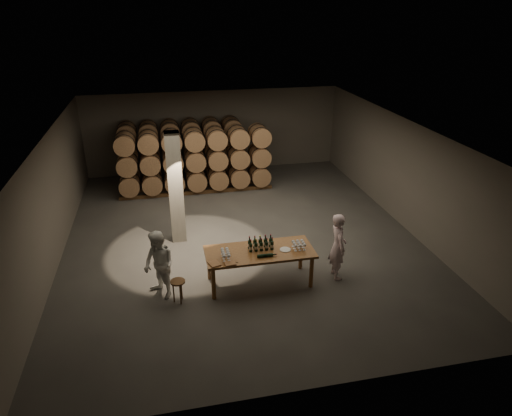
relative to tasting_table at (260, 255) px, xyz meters
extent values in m
plane|color=#494744|center=(0.00, 2.50, -0.80)|extent=(12.00, 12.00, 0.00)
plane|color=#605E59|center=(0.00, 2.50, 2.40)|extent=(12.00, 12.00, 0.00)
plane|color=slate|center=(0.00, 8.50, 0.80)|extent=(10.00, 0.00, 10.00)
plane|color=slate|center=(0.00, -3.50, 0.80)|extent=(10.00, 0.00, 10.00)
plane|color=slate|center=(-5.00, 2.50, 0.80)|extent=(0.00, 12.00, 12.00)
plane|color=slate|center=(5.00, 2.50, 0.80)|extent=(0.00, 12.00, 12.00)
cube|color=gray|center=(-1.80, 2.70, 0.80)|extent=(0.40, 0.40, 3.20)
cylinder|color=brown|center=(-1.18, -0.43, -0.38)|extent=(0.10, 0.10, 0.84)
cylinder|color=brown|center=(1.18, -0.43, -0.38)|extent=(0.10, 0.10, 0.84)
cylinder|color=brown|center=(-1.18, 0.43, -0.38)|extent=(0.10, 0.10, 0.84)
cylinder|color=brown|center=(1.18, 0.43, -0.38)|extent=(0.10, 0.10, 0.84)
cube|color=brown|center=(0.00, 0.00, 0.07)|extent=(2.60, 1.10, 0.06)
cube|color=#55381D|center=(-1.35, 7.40, -0.74)|extent=(4.70, 0.10, 0.12)
cube|color=#55381D|center=(-1.35, 8.00, -0.74)|extent=(4.70, 0.10, 0.12)
cylinder|color=#906441|center=(-3.30, 7.70, -0.33)|extent=(0.70, 0.95, 0.70)
cylinder|color=black|center=(-3.30, 7.44, -0.33)|extent=(0.73, 0.04, 0.73)
cylinder|color=black|center=(-3.30, 7.96, -0.33)|extent=(0.73, 0.04, 0.73)
cylinder|color=#906441|center=(-2.52, 7.70, -0.33)|extent=(0.70, 0.95, 0.70)
cylinder|color=black|center=(-2.52, 7.44, -0.33)|extent=(0.73, 0.04, 0.73)
cylinder|color=black|center=(-2.52, 7.96, -0.33)|extent=(0.73, 0.04, 0.73)
cylinder|color=#906441|center=(-1.74, 7.70, -0.33)|extent=(0.70, 0.95, 0.70)
cylinder|color=black|center=(-1.74, 7.44, -0.33)|extent=(0.73, 0.04, 0.73)
cylinder|color=black|center=(-1.74, 7.96, -0.33)|extent=(0.73, 0.04, 0.73)
cylinder|color=#906441|center=(-0.96, 7.70, -0.33)|extent=(0.70, 0.95, 0.70)
cylinder|color=black|center=(-0.96, 7.44, -0.33)|extent=(0.73, 0.04, 0.73)
cylinder|color=black|center=(-0.96, 7.96, -0.33)|extent=(0.73, 0.04, 0.73)
cylinder|color=#906441|center=(-0.18, 7.70, -0.33)|extent=(0.70, 0.95, 0.70)
cylinder|color=black|center=(-0.18, 7.44, -0.33)|extent=(0.73, 0.04, 0.73)
cylinder|color=black|center=(-0.18, 7.96, -0.33)|extent=(0.73, 0.04, 0.73)
cylinder|color=#906441|center=(0.60, 7.70, -0.33)|extent=(0.70, 0.95, 0.70)
cylinder|color=black|center=(0.60, 7.44, -0.33)|extent=(0.73, 0.04, 0.73)
cylinder|color=black|center=(0.60, 7.96, -0.33)|extent=(0.73, 0.04, 0.73)
cylinder|color=#906441|center=(-3.30, 7.70, 0.41)|extent=(0.70, 0.95, 0.70)
cylinder|color=black|center=(-3.30, 7.44, 0.41)|extent=(0.73, 0.04, 0.73)
cylinder|color=black|center=(-3.30, 7.96, 0.41)|extent=(0.73, 0.04, 0.73)
cylinder|color=#906441|center=(-2.52, 7.70, 0.41)|extent=(0.70, 0.95, 0.70)
cylinder|color=black|center=(-2.52, 7.44, 0.41)|extent=(0.73, 0.04, 0.73)
cylinder|color=black|center=(-2.52, 7.96, 0.41)|extent=(0.73, 0.04, 0.73)
cylinder|color=#906441|center=(-1.74, 7.70, 0.41)|extent=(0.70, 0.95, 0.70)
cylinder|color=black|center=(-1.74, 7.44, 0.41)|extent=(0.73, 0.04, 0.73)
cylinder|color=black|center=(-1.74, 7.96, 0.41)|extent=(0.73, 0.04, 0.73)
cylinder|color=#906441|center=(-0.96, 7.70, 0.41)|extent=(0.70, 0.95, 0.70)
cylinder|color=black|center=(-0.96, 7.44, 0.41)|extent=(0.73, 0.04, 0.73)
cylinder|color=black|center=(-0.96, 7.96, 0.41)|extent=(0.73, 0.04, 0.73)
cylinder|color=#906441|center=(-0.18, 7.70, 0.41)|extent=(0.70, 0.95, 0.70)
cylinder|color=black|center=(-0.18, 7.44, 0.41)|extent=(0.73, 0.04, 0.73)
cylinder|color=black|center=(-0.18, 7.96, 0.41)|extent=(0.73, 0.04, 0.73)
cylinder|color=#906441|center=(0.60, 7.70, 0.41)|extent=(0.70, 0.95, 0.70)
cylinder|color=black|center=(0.60, 7.44, 0.41)|extent=(0.73, 0.04, 0.73)
cylinder|color=black|center=(0.60, 7.96, 0.41)|extent=(0.73, 0.04, 0.73)
cylinder|color=#906441|center=(-3.30, 7.70, 1.15)|extent=(0.70, 0.95, 0.70)
cylinder|color=black|center=(-3.30, 7.44, 1.15)|extent=(0.73, 0.04, 0.73)
cylinder|color=black|center=(-3.30, 7.96, 1.15)|extent=(0.73, 0.04, 0.73)
cylinder|color=#906441|center=(-2.52, 7.70, 1.15)|extent=(0.70, 0.95, 0.70)
cylinder|color=black|center=(-2.52, 7.44, 1.15)|extent=(0.73, 0.04, 0.73)
cylinder|color=black|center=(-2.52, 7.96, 1.15)|extent=(0.73, 0.04, 0.73)
cylinder|color=#906441|center=(-1.74, 7.70, 1.15)|extent=(0.70, 0.95, 0.70)
cylinder|color=black|center=(-1.74, 7.44, 1.15)|extent=(0.73, 0.04, 0.73)
cylinder|color=black|center=(-1.74, 7.96, 1.15)|extent=(0.73, 0.04, 0.73)
cylinder|color=#906441|center=(-0.96, 7.70, 1.15)|extent=(0.70, 0.95, 0.70)
cylinder|color=black|center=(-0.96, 7.44, 1.15)|extent=(0.73, 0.04, 0.73)
cylinder|color=black|center=(-0.96, 7.96, 1.15)|extent=(0.73, 0.04, 0.73)
cylinder|color=#906441|center=(-0.18, 7.70, 1.15)|extent=(0.70, 0.95, 0.70)
cylinder|color=black|center=(-0.18, 7.44, 1.15)|extent=(0.73, 0.04, 0.73)
cylinder|color=black|center=(-0.18, 7.96, 1.15)|extent=(0.73, 0.04, 0.73)
cylinder|color=#906441|center=(0.60, 7.70, 1.15)|extent=(0.70, 0.95, 0.70)
cylinder|color=black|center=(0.60, 7.44, 1.15)|extent=(0.73, 0.04, 0.73)
cylinder|color=black|center=(0.60, 7.96, 1.15)|extent=(0.73, 0.04, 0.73)
cube|color=#55381D|center=(-0.96, 6.00, -0.74)|extent=(5.48, 0.10, 0.12)
cube|color=#55381D|center=(-0.96, 6.60, -0.74)|extent=(5.48, 0.10, 0.12)
cylinder|color=#906441|center=(-3.30, 6.30, -0.33)|extent=(0.70, 0.95, 0.70)
cylinder|color=black|center=(-3.30, 6.04, -0.33)|extent=(0.73, 0.04, 0.73)
cylinder|color=black|center=(-3.30, 6.56, -0.33)|extent=(0.73, 0.04, 0.73)
cylinder|color=#906441|center=(-2.52, 6.30, -0.33)|extent=(0.70, 0.95, 0.70)
cylinder|color=black|center=(-2.52, 6.04, -0.33)|extent=(0.73, 0.04, 0.73)
cylinder|color=black|center=(-2.52, 6.56, -0.33)|extent=(0.73, 0.04, 0.73)
cylinder|color=#906441|center=(-1.74, 6.30, -0.33)|extent=(0.70, 0.95, 0.70)
cylinder|color=black|center=(-1.74, 6.04, -0.33)|extent=(0.73, 0.04, 0.73)
cylinder|color=black|center=(-1.74, 6.56, -0.33)|extent=(0.73, 0.04, 0.73)
cylinder|color=#906441|center=(-0.96, 6.30, -0.33)|extent=(0.70, 0.95, 0.70)
cylinder|color=black|center=(-0.96, 6.04, -0.33)|extent=(0.73, 0.04, 0.73)
cylinder|color=black|center=(-0.96, 6.56, -0.33)|extent=(0.73, 0.04, 0.73)
cylinder|color=#906441|center=(-0.18, 6.30, -0.33)|extent=(0.70, 0.95, 0.70)
cylinder|color=black|center=(-0.18, 6.04, -0.33)|extent=(0.73, 0.04, 0.73)
cylinder|color=black|center=(-0.18, 6.56, -0.33)|extent=(0.73, 0.04, 0.73)
cylinder|color=#906441|center=(0.60, 6.30, -0.33)|extent=(0.70, 0.95, 0.70)
cylinder|color=black|center=(0.60, 6.04, -0.33)|extent=(0.73, 0.04, 0.73)
cylinder|color=black|center=(0.60, 6.56, -0.33)|extent=(0.73, 0.04, 0.73)
cylinder|color=#906441|center=(1.38, 6.30, -0.33)|extent=(0.70, 0.95, 0.70)
cylinder|color=black|center=(1.38, 6.04, -0.33)|extent=(0.73, 0.04, 0.73)
cylinder|color=black|center=(1.38, 6.56, -0.33)|extent=(0.73, 0.04, 0.73)
cylinder|color=#906441|center=(-3.30, 6.30, 0.41)|extent=(0.70, 0.95, 0.70)
cylinder|color=black|center=(-3.30, 6.04, 0.41)|extent=(0.73, 0.04, 0.73)
cylinder|color=black|center=(-3.30, 6.56, 0.41)|extent=(0.73, 0.04, 0.73)
cylinder|color=#906441|center=(-2.52, 6.30, 0.41)|extent=(0.70, 0.95, 0.70)
cylinder|color=black|center=(-2.52, 6.04, 0.41)|extent=(0.73, 0.04, 0.73)
cylinder|color=black|center=(-2.52, 6.56, 0.41)|extent=(0.73, 0.04, 0.73)
cylinder|color=#906441|center=(-1.74, 6.30, 0.41)|extent=(0.70, 0.95, 0.70)
cylinder|color=black|center=(-1.74, 6.04, 0.41)|extent=(0.73, 0.04, 0.73)
cylinder|color=black|center=(-1.74, 6.56, 0.41)|extent=(0.73, 0.04, 0.73)
cylinder|color=#906441|center=(-0.96, 6.30, 0.41)|extent=(0.70, 0.95, 0.70)
cylinder|color=black|center=(-0.96, 6.04, 0.41)|extent=(0.73, 0.04, 0.73)
cylinder|color=black|center=(-0.96, 6.56, 0.41)|extent=(0.73, 0.04, 0.73)
cylinder|color=#906441|center=(-0.18, 6.30, 0.41)|extent=(0.70, 0.95, 0.70)
cylinder|color=black|center=(-0.18, 6.04, 0.41)|extent=(0.73, 0.04, 0.73)
cylinder|color=black|center=(-0.18, 6.56, 0.41)|extent=(0.73, 0.04, 0.73)
cylinder|color=#906441|center=(0.60, 6.30, 0.41)|extent=(0.70, 0.95, 0.70)
cylinder|color=black|center=(0.60, 6.04, 0.41)|extent=(0.73, 0.04, 0.73)
cylinder|color=black|center=(0.60, 6.56, 0.41)|extent=(0.73, 0.04, 0.73)
cylinder|color=#906441|center=(1.38, 6.30, 0.41)|extent=(0.70, 0.95, 0.70)
cylinder|color=black|center=(1.38, 6.04, 0.41)|extent=(0.73, 0.04, 0.73)
cylinder|color=black|center=(1.38, 6.56, 0.41)|extent=(0.73, 0.04, 0.73)
cylinder|color=#906441|center=(-3.30, 6.30, 1.15)|extent=(0.70, 0.95, 0.70)
cylinder|color=black|center=(-3.30, 6.04, 1.15)|extent=(0.73, 0.04, 0.73)
cylinder|color=black|center=(-3.30, 6.56, 1.15)|extent=(0.73, 0.04, 0.73)
cylinder|color=#906441|center=(-2.52, 6.30, 1.15)|extent=(0.70, 0.95, 0.70)
cylinder|color=black|center=(-2.52, 6.04, 1.15)|extent=(0.73, 0.04, 0.73)
cylinder|color=black|center=(-2.52, 6.56, 1.15)|extent=(0.73, 0.04, 0.73)
cylinder|color=#906441|center=(-1.74, 6.30, 1.15)|extent=(0.70, 0.95, 0.70)
cylinder|color=black|center=(-1.74, 6.04, 1.15)|extent=(0.73, 0.04, 0.73)
cylinder|color=black|center=(-1.74, 6.56, 1.15)|extent=(0.73, 0.04, 0.73)
cylinder|color=#906441|center=(-0.96, 6.30, 1.15)|extent=(0.70, 0.95, 0.70)
cylinder|color=black|center=(-0.96, 6.04, 1.15)|extent=(0.73, 0.04, 0.73)
cylinder|color=black|center=(-0.96, 6.56, 1.15)|extent=(0.73, 0.04, 0.73)
cylinder|color=#906441|center=(-0.18, 6.30, 1.15)|extent=(0.70, 0.95, 0.70)
cylinder|color=black|center=(-0.18, 6.04, 1.15)|extent=(0.73, 0.04, 0.73)
cylinder|color=black|center=(-0.18, 6.56, 1.15)|extent=(0.73, 0.04, 0.73)
cylinder|color=#906441|center=(0.60, 6.30, 1.15)|extent=(0.70, 0.95, 0.70)
cylinder|color=black|center=(0.60, 6.04, 1.15)|extent=(0.73, 0.04, 0.73)
cylinder|color=black|center=(0.60, 6.56, 1.15)|extent=(0.73, 0.04, 0.73)
cylinder|color=#906441|center=(1.38, 6.30, 1.15)|extent=(0.70, 0.95, 0.70)
cylinder|color=black|center=(1.38, 6.04, 1.15)|extent=(0.73, 0.04, 0.73)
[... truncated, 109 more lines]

